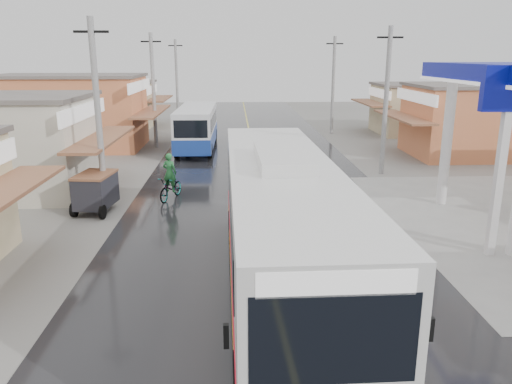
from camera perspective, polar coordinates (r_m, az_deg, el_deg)
ground at (r=13.91m, az=3.22°, el=-12.46°), size 120.00×120.00×0.00m
road at (r=28.03m, az=0.23°, el=2.00°), size 12.00×90.00×0.02m
centre_line at (r=28.02m, az=0.23°, el=2.03°), size 0.15×90.00×0.01m
shopfronts_left at (r=33.07m, az=-23.19°, el=2.80°), size 11.00×44.00×5.20m
utility_poles_left at (r=29.53m, az=-13.57°, el=2.24°), size 1.60×50.00×8.00m
utility_poles_right at (r=29.20m, az=14.09°, el=2.06°), size 1.60×36.00×8.00m
coach_bus at (r=13.46m, az=2.88°, el=-4.24°), size 3.16×13.19×4.10m
second_bus at (r=35.54m, az=-6.78°, el=7.37°), size 2.53×9.01×2.98m
cyclist at (r=23.38m, az=-9.73°, el=0.89°), size 1.38×2.18×2.22m
tricycle_near at (r=22.17m, az=-17.89°, el=0.19°), size 1.71×2.37×1.70m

